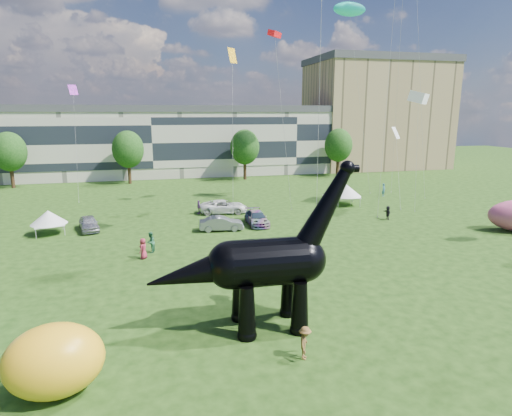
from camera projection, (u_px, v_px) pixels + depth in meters
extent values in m
plane|color=#16330C|center=(303.00, 319.00, 25.22)|extent=(220.00, 220.00, 0.00)
cube|color=beige|center=(152.00, 144.00, 80.82)|extent=(78.00, 11.00, 12.00)
cube|color=tan|center=(376.00, 116.00, 93.65)|extent=(28.00, 18.00, 22.00)
cylinder|color=#382314|center=(12.00, 178.00, 68.18)|extent=(0.56, 0.56, 3.20)
ellipsoid|color=#14380F|center=(9.00, 148.00, 67.14)|extent=(5.20, 5.20, 6.24)
cylinder|color=#382314|center=(130.00, 174.00, 72.33)|extent=(0.56, 0.56, 3.20)
ellipsoid|color=#14380F|center=(128.00, 146.00, 71.30)|extent=(5.20, 5.20, 6.24)
cylinder|color=#382314|center=(245.00, 171.00, 76.95)|extent=(0.56, 0.56, 3.20)
ellipsoid|color=#14380F|center=(245.00, 144.00, 75.92)|extent=(5.20, 5.20, 6.24)
cylinder|color=#382314|center=(337.00, 168.00, 81.11)|extent=(0.56, 0.56, 3.20)
ellipsoid|color=#14380F|center=(339.00, 142.00, 80.07)|extent=(5.20, 5.20, 6.24)
cone|color=black|center=(247.00, 313.00, 22.76)|extent=(1.05, 1.05, 2.95)
sphere|color=black|center=(247.00, 335.00, 23.05)|extent=(1.08, 1.08, 1.08)
cone|color=black|center=(240.00, 296.00, 24.83)|extent=(1.05, 1.05, 2.95)
sphere|color=black|center=(240.00, 316.00, 25.11)|extent=(1.08, 1.08, 1.08)
cone|color=black|center=(300.00, 308.00, 23.36)|extent=(1.05, 1.05, 2.95)
sphere|color=black|center=(299.00, 329.00, 23.65)|extent=(1.08, 1.08, 1.08)
cone|color=black|center=(289.00, 292.00, 25.42)|extent=(1.05, 1.05, 2.95)
sphere|color=black|center=(288.00, 312.00, 25.71)|extent=(1.08, 1.08, 1.08)
cylinder|color=black|center=(268.00, 262.00, 23.56)|extent=(4.20, 2.77, 2.65)
sphere|color=black|center=(231.00, 265.00, 23.14)|extent=(2.65, 2.65, 2.65)
sphere|color=black|center=(303.00, 259.00, 23.97)|extent=(2.55, 2.55, 2.55)
cone|color=black|center=(325.00, 209.00, 23.59)|extent=(3.74, 1.58, 5.20)
sphere|color=black|center=(347.00, 168.00, 23.34)|extent=(0.83, 0.83, 0.83)
cylinder|color=black|center=(352.00, 169.00, 23.41)|extent=(0.70, 0.45, 0.43)
cone|color=black|center=(193.00, 273.00, 22.80)|extent=(5.26, 2.22, 2.89)
imported|color=#A5A6AA|center=(89.00, 223.00, 43.84)|extent=(2.68, 4.64, 1.48)
imported|color=slate|center=(221.00, 223.00, 43.81)|extent=(4.63, 2.03, 1.48)
imported|color=white|center=(224.00, 207.00, 51.38)|extent=(5.99, 3.38, 1.58)
imported|color=#595960|center=(257.00, 218.00, 46.13)|extent=(2.05, 4.97, 1.44)
cube|color=white|center=(337.00, 196.00, 56.28)|extent=(3.04, 3.04, 0.11)
cone|color=white|center=(337.00, 191.00, 56.11)|extent=(3.85, 3.85, 1.44)
cylinder|color=#999999|center=(332.00, 203.00, 54.76)|extent=(0.06, 0.06, 1.05)
cylinder|color=#999999|center=(351.00, 202.00, 55.53)|extent=(0.06, 0.06, 1.05)
cylinder|color=#999999|center=(323.00, 199.00, 57.26)|extent=(0.06, 0.06, 1.05)
cylinder|color=#999999|center=(341.00, 198.00, 58.03)|extent=(0.06, 0.06, 1.05)
cube|color=silver|center=(346.00, 196.00, 55.85)|extent=(3.48, 3.48, 0.12)
cone|color=silver|center=(346.00, 190.00, 55.67)|extent=(4.41, 4.41, 1.54)
cylinder|color=#999999|center=(338.00, 203.00, 54.44)|extent=(0.06, 0.06, 1.13)
cylinder|color=#999999|center=(360.00, 203.00, 54.71)|extent=(0.06, 0.06, 1.13)
cylinder|color=#999999|center=(332.00, 199.00, 57.23)|extent=(0.06, 0.06, 1.13)
cylinder|color=#999999|center=(353.00, 198.00, 57.51)|extent=(0.06, 0.06, 1.13)
cube|color=silver|center=(49.00, 224.00, 42.53)|extent=(3.30, 3.30, 0.11)
cone|color=silver|center=(48.00, 217.00, 42.37)|extent=(4.18, 4.18, 1.36)
cylinder|color=#999999|center=(36.00, 234.00, 40.96)|extent=(0.05, 0.05, 1.00)
cylinder|color=#999999|center=(65.00, 231.00, 42.11)|extent=(0.05, 0.05, 1.00)
cylinder|color=#999999|center=(35.00, 228.00, 43.16)|extent=(0.05, 0.05, 1.00)
cylinder|color=#999999|center=(63.00, 225.00, 44.31)|extent=(0.05, 0.05, 1.00)
ellipsoid|color=yellow|center=(54.00, 361.00, 18.17)|extent=(4.42, 3.55, 3.18)
imported|color=#2B6C46|center=(151.00, 242.00, 36.91)|extent=(0.95, 1.07, 1.84)
imported|color=black|center=(388.00, 213.00, 48.27)|extent=(0.55, 1.48, 1.57)
imported|color=brown|center=(305.00, 343.00, 20.96)|extent=(1.03, 1.26, 1.69)
imported|color=#9E273B|center=(143.00, 249.00, 35.35)|extent=(0.91, 1.02, 1.75)
imported|color=#683980|center=(199.00, 207.00, 50.98)|extent=(0.43, 0.98, 1.66)
imported|color=#346C82|center=(384.00, 190.00, 61.70)|extent=(0.80, 0.76, 1.85)
imported|color=olive|center=(314.00, 234.00, 39.50)|extent=(1.28, 1.38, 1.87)
plane|color=#ECA613|center=(232.00, 56.00, 50.01)|extent=(1.61, 1.45, 1.72)
plane|color=silver|center=(396.00, 133.00, 58.43)|extent=(1.91, 1.75, 1.58)
plane|color=purple|center=(73.00, 90.00, 61.48)|extent=(1.83, 1.47, 1.45)
ellipsoid|color=#0CC09E|center=(349.00, 9.00, 63.70)|extent=(5.60, 4.28, 1.99)
cube|color=red|center=(275.00, 34.00, 50.70)|extent=(2.10, 2.22, 0.84)
cube|color=white|center=(419.00, 97.00, 51.94)|extent=(4.15, 4.27, 1.63)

